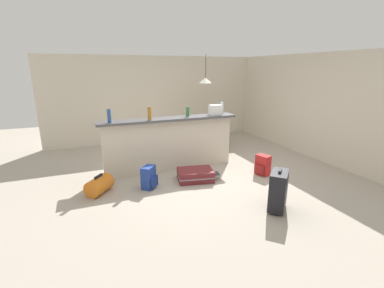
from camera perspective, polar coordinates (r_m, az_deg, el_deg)
name	(u,v)px	position (r m, az deg, el deg)	size (l,w,h in m)	color
ground_plane	(199,174)	(5.79, 1.52, -6.27)	(13.00, 13.00, 0.05)	#ADA393
wall_back	(160,99)	(8.30, -6.89, 9.44)	(6.60, 0.10, 2.50)	beige
wall_right	(306,105)	(7.42, 23.00, 7.58)	(0.10, 6.00, 2.50)	beige
partition_half_wall	(170,145)	(5.82, -4.67, -0.24)	(2.80, 0.20, 1.09)	beige
bar_countertop	(169,119)	(5.69, -4.79, 5.29)	(2.96, 0.40, 0.05)	#4C4C51
bottle_blue	(109,116)	(5.37, -17.15, 5.70)	(0.07, 0.07, 0.26)	#284C89
bottle_amber	(150,113)	(5.46, -8.98, 6.41)	(0.07, 0.07, 0.27)	#9E661E
bottle_green	(188,112)	(5.84, -0.94, 6.86)	(0.07, 0.07, 0.20)	#2D6B38
bottle_clear	(222,108)	(6.24, 6.35, 7.62)	(0.07, 0.07, 0.26)	silver
grocery_bag	(215,110)	(6.07, 4.98, 7.23)	(0.26, 0.18, 0.22)	silver
dining_table	(205,124)	(7.49, 2.85, 4.18)	(1.10, 0.80, 0.74)	brown
dining_chair_near_partition	(210,133)	(7.01, 3.94, 2.26)	(0.45, 0.45, 0.93)	#9E754C
pendant_lamp	(206,80)	(7.30, 2.88, 13.31)	(0.34, 0.34, 0.78)	black
suitcase_flat_maroon	(195,175)	(5.36, 0.72, -6.55)	(0.88, 0.62, 0.22)	maroon
backpack_blue	(149,178)	(5.06, -9.11, -7.05)	(0.34, 0.34, 0.42)	#233D93
backpack_red	(263,165)	(5.79, 14.72, -4.39)	(0.30, 0.32, 0.42)	red
duffel_bag_orange	(99,185)	(5.09, -19.05, -8.24)	(0.54, 0.56, 0.34)	orange
suitcase_upright_black	(278,190)	(4.41, 17.81, -9.33)	(0.48, 0.48, 0.67)	black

